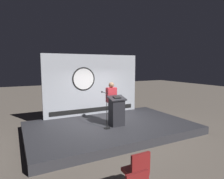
{
  "coord_description": "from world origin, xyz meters",
  "views": [
    {
      "loc": [
        -3.41,
        -6.75,
        2.65
      ],
      "look_at": [
        0.13,
        0.15,
        1.67
      ],
      "focal_mm": 31.31,
      "sensor_mm": 36.0,
      "label": 1
    }
  ],
  "objects": [
    {
      "name": "banner_display",
      "position": [
        -0.01,
        1.85,
        1.71
      ],
      "size": [
        4.65,
        0.12,
        2.83
      ],
      "color": "#B2B7C1",
      "rests_on": "stage_platform"
    },
    {
      "name": "microphone_stand",
      "position": [
        -0.37,
        -0.34,
        0.78
      ],
      "size": [
        0.24,
        0.58,
        1.37
      ],
      "color": "black",
      "rests_on": "stage_platform"
    },
    {
      "name": "audience_chair_left",
      "position": [
        -1.2,
        -3.59,
        0.49
      ],
      "size": [
        0.44,
        0.45,
        0.89
      ],
      "color": "black",
      "rests_on": "ground"
    },
    {
      "name": "speaker_person",
      "position": [
        0.14,
        0.23,
        1.15
      ],
      "size": [
        0.4,
        0.26,
        1.66
      ],
      "color": "black",
      "rests_on": "stage_platform"
    },
    {
      "name": "ground_plane",
      "position": [
        0.0,
        0.0,
        0.0
      ],
      "size": [
        40.0,
        40.0,
        0.0
      ],
      "primitive_type": "plane",
      "color": "#6B6056"
    },
    {
      "name": "podium",
      "position": [
        0.13,
        -0.25,
        0.87
      ],
      "size": [
        0.64,
        0.5,
        1.17
      ],
      "color": "#26262B",
      "rests_on": "stage_platform"
    },
    {
      "name": "stage_platform",
      "position": [
        0.0,
        0.0,
        0.15
      ],
      "size": [
        6.4,
        4.0,
        0.3
      ],
      "primitive_type": "cube",
      "color": "#333338",
      "rests_on": "ground"
    }
  ]
}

